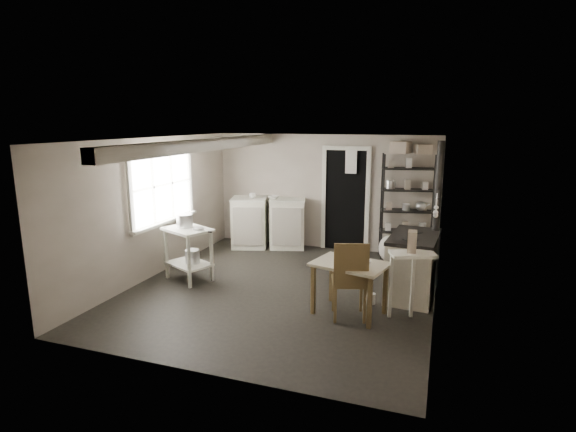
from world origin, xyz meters
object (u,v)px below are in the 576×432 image
(prep_table, at_px, (189,256))
(stove, at_px, (413,267))
(chair, at_px, (349,282))
(base_cabinets, at_px, (269,225))
(stockpot, at_px, (185,223))
(work_table, at_px, (349,287))
(shelf_rack, at_px, (406,209))
(flour_sack, at_px, (390,249))

(prep_table, relative_size, stove, 0.74)
(chair, bearing_deg, prep_table, 151.27)
(base_cabinets, bearing_deg, stove, -47.60)
(stockpot, bearing_deg, work_table, -10.39)
(prep_table, xyz_separation_m, stockpot, (-0.08, 0.06, 0.54))
(stove, xyz_separation_m, chair, (-0.74, -1.06, 0.04))
(prep_table, bearing_deg, chair, -11.65)
(prep_table, height_order, work_table, prep_table)
(stockpot, distance_m, work_table, 2.93)
(prep_table, bearing_deg, stove, 8.01)
(stove, xyz_separation_m, work_table, (-0.75, -0.95, -0.06))
(base_cabinets, relative_size, shelf_rack, 0.79)
(chair, bearing_deg, stove, 38.02)
(prep_table, distance_m, base_cabinets, 2.33)
(prep_table, height_order, chair, chair)
(prep_table, bearing_deg, stockpot, 145.50)
(stockpot, xyz_separation_m, base_cabinets, (0.58, 2.21, -0.48))
(stockpot, distance_m, stove, 3.64)
(flour_sack, bearing_deg, work_table, -95.69)
(shelf_rack, relative_size, work_table, 2.09)
(prep_table, distance_m, flour_sack, 3.63)
(flour_sack, bearing_deg, stove, -72.08)
(prep_table, distance_m, shelf_rack, 4.05)
(work_table, distance_m, flour_sack, 2.53)
(stockpot, distance_m, flour_sack, 3.73)
(shelf_rack, relative_size, flour_sack, 3.95)
(chair, distance_m, flour_sack, 2.64)
(stockpot, relative_size, shelf_rack, 0.14)
(prep_table, relative_size, chair, 0.81)
(shelf_rack, height_order, chair, shelf_rack)
(prep_table, relative_size, stockpot, 3.06)
(stockpot, bearing_deg, chair, -12.42)
(prep_table, distance_m, chair, 2.82)
(base_cabinets, height_order, stove, base_cabinets)
(flour_sack, bearing_deg, stockpot, -147.05)
(shelf_rack, height_order, flour_sack, shelf_rack)
(prep_table, height_order, shelf_rack, shelf_rack)
(stockpot, xyz_separation_m, flour_sack, (3.07, 1.99, -0.70))
(flour_sack, bearing_deg, shelf_rack, 56.89)
(stockpot, bearing_deg, shelf_rack, 35.32)
(work_table, bearing_deg, prep_table, 170.45)
(work_table, bearing_deg, flour_sack, 84.31)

